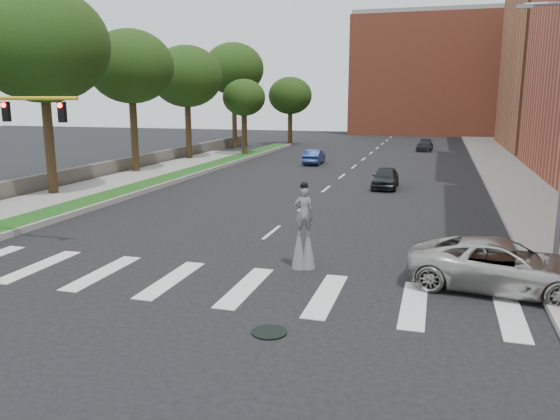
# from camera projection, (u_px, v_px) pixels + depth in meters

# --- Properties ---
(ground_plane) EXTENTS (160.00, 160.00, 0.00)m
(ground_plane) POSITION_uv_depth(u_px,v_px,m) (194.00, 294.00, 16.49)
(ground_plane) COLOR black
(ground_plane) RESTS_ON ground
(grass_median) EXTENTS (2.00, 60.00, 0.25)m
(grass_median) POSITION_uv_depth(u_px,v_px,m) (166.00, 180.00, 38.41)
(grass_median) COLOR #164614
(grass_median) RESTS_ON ground
(median_curb) EXTENTS (0.20, 60.00, 0.28)m
(median_curb) POSITION_uv_depth(u_px,v_px,m) (179.00, 180.00, 38.12)
(median_curb) COLOR gray
(median_curb) RESTS_ON ground
(sidewalk_left) EXTENTS (4.00, 60.00, 0.18)m
(sidewalk_left) POSITION_uv_depth(u_px,v_px,m) (29.00, 204.00, 29.83)
(sidewalk_left) COLOR gray
(sidewalk_left) RESTS_ON ground
(sidewalk_right) EXTENTS (5.00, 90.00, 0.18)m
(sidewalk_right) POSITION_uv_depth(u_px,v_px,m) (524.00, 184.00, 36.56)
(sidewalk_right) COLOR gray
(sidewalk_right) RESTS_ON ground
(stone_wall) EXTENTS (0.50, 56.00, 1.10)m
(stone_wall) POSITION_uv_depth(u_px,v_px,m) (113.00, 168.00, 41.70)
(stone_wall) COLOR #524D46
(stone_wall) RESTS_ON ground
(manhole) EXTENTS (0.90, 0.90, 0.04)m
(manhole) POSITION_uv_depth(u_px,v_px,m) (269.00, 332.00, 13.79)
(manhole) COLOR black
(manhole) RESTS_ON ground
(building_backdrop) EXTENTS (26.00, 14.00, 18.00)m
(building_backdrop) POSITION_uv_depth(u_px,v_px,m) (437.00, 77.00, 86.36)
(building_backdrop) COLOR #BC553B
(building_backdrop) RESTS_ON ground
(stilt_performer) EXTENTS (0.83, 0.62, 3.06)m
(stilt_performer) POSITION_uv_depth(u_px,v_px,m) (304.00, 235.00, 18.74)
(stilt_performer) COLOR #352415
(stilt_performer) RESTS_ON ground
(suv_crossing) EXTENTS (5.91, 3.39, 1.55)m
(suv_crossing) POSITION_uv_depth(u_px,v_px,m) (502.00, 266.00, 16.71)
(suv_crossing) COLOR #ACA9A3
(suv_crossing) RESTS_ON ground
(car_near) EXTENTS (1.65, 4.00, 1.36)m
(car_near) POSITION_uv_depth(u_px,v_px,m) (385.00, 178.00, 35.55)
(car_near) COLOR black
(car_near) RESTS_ON ground
(car_mid) EXTENTS (1.51, 3.99, 1.30)m
(car_mid) POSITION_uv_depth(u_px,v_px,m) (314.00, 157.00, 48.24)
(car_mid) COLOR navy
(car_mid) RESTS_ON ground
(car_far) EXTENTS (1.85, 4.14, 1.18)m
(car_far) POSITION_uv_depth(u_px,v_px,m) (425.00, 145.00, 60.25)
(car_far) COLOR black
(car_far) RESTS_ON ground
(tree_2) EXTENTS (7.76, 7.76, 12.08)m
(tree_2) POSITION_uv_depth(u_px,v_px,m) (41.00, 45.00, 31.24)
(tree_2) COLOR #352415
(tree_2) RESTS_ON ground
(tree_3) EXTENTS (6.47, 6.47, 10.84)m
(tree_3) POSITION_uv_depth(u_px,v_px,m) (131.00, 67.00, 40.95)
(tree_3) COLOR #352415
(tree_3) RESTS_ON ground
(tree_4) EXTENTS (6.60, 6.60, 10.50)m
(tree_4) POSITION_uv_depth(u_px,v_px,m) (187.00, 77.00, 50.12)
(tree_4) COLOR #352415
(tree_4) RESTS_ON ground
(tree_5) EXTENTS (6.80, 6.80, 11.83)m
(tree_5) POSITION_uv_depth(u_px,v_px,m) (234.00, 69.00, 61.26)
(tree_5) COLOR #352415
(tree_5) RESTS_ON ground
(tree_6) EXTENTS (4.23, 4.23, 7.58)m
(tree_6) POSITION_uv_depth(u_px,v_px,m) (244.00, 98.00, 53.63)
(tree_6) COLOR #352415
(tree_6) RESTS_ON ground
(tree_7) EXTENTS (5.29, 5.29, 8.25)m
(tree_7) POSITION_uv_depth(u_px,v_px,m) (290.00, 96.00, 66.39)
(tree_7) COLOR #352415
(tree_7) RESTS_ON ground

